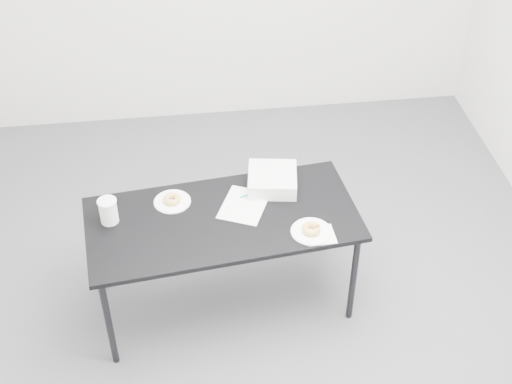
{
  "coord_description": "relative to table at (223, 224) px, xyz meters",
  "views": [
    {
      "loc": [
        -0.34,
        -2.95,
        3.26
      ],
      "look_at": [
        0.04,
        0.02,
        0.77
      ],
      "focal_mm": 50.0,
      "sensor_mm": 36.0,
      "label": 1
    }
  ],
  "objects": [
    {
      "name": "donut_near",
      "position": [
        0.46,
        -0.18,
        0.08
      ],
      "size": [
        0.11,
        0.11,
        0.03
      ],
      "primitive_type": "torus",
      "rotation": [
        0.0,
        0.0,
        -0.1
      ],
      "color": "gold",
      "rests_on": "plate_near"
    },
    {
      "name": "logo_patch",
      "position": [
        0.2,
        0.18,
        0.05
      ],
      "size": [
        0.06,
        0.06,
        0.0
      ],
      "primitive_type": "cube",
      "rotation": [
        0.0,
        0.0,
        -0.42
      ],
      "color": "green",
      "rests_on": "scorecard"
    },
    {
      "name": "bakery_box",
      "position": [
        0.31,
        0.23,
        0.1
      ],
      "size": [
        0.31,
        0.31,
        0.09
      ],
      "primitive_type": "cube",
      "rotation": [
        0.0,
        0.0,
        -0.15
      ],
      "color": "silver",
      "rests_on": "table"
    },
    {
      "name": "cup_lid",
      "position": [
        0.23,
        0.15,
        0.06
      ],
      "size": [
        0.09,
        0.09,
        0.01
      ],
      "primitive_type": "cylinder",
      "color": "white",
      "rests_on": "table"
    },
    {
      "name": "donut_far",
      "position": [
        -0.27,
        0.16,
        0.07
      ],
      "size": [
        0.1,
        0.1,
        0.03
      ],
      "primitive_type": "torus",
      "rotation": [
        0.0,
        0.0,
        -0.03
      ],
      "color": "gold",
      "rests_on": "plate_far"
    },
    {
      "name": "floor",
      "position": [
        0.15,
        0.06,
        -0.62
      ],
      "size": [
        4.0,
        4.0,
        0.0
      ],
      "primitive_type": "plane",
      "color": "#4D4C51",
      "rests_on": "ground"
    },
    {
      "name": "table",
      "position": [
        0.0,
        0.0,
        0.0
      ],
      "size": [
        1.54,
        0.85,
        0.67
      ],
      "rotation": [
        0.0,
        0.0,
        0.11
      ],
      "color": "black",
      "rests_on": "floor"
    },
    {
      "name": "plate_far",
      "position": [
        -0.27,
        0.16,
        0.05
      ],
      "size": [
        0.21,
        0.21,
        0.01
      ],
      "primitive_type": "cylinder",
      "color": "white",
      "rests_on": "table"
    },
    {
      "name": "coffee_cup",
      "position": [
        -0.61,
        0.05,
        0.12
      ],
      "size": [
        0.1,
        0.1,
        0.15
      ],
      "primitive_type": "cylinder",
      "color": "white",
      "rests_on": "table"
    },
    {
      "name": "pen",
      "position": [
        0.18,
        0.17,
        0.06
      ],
      "size": [
        0.13,
        0.05,
        0.01
      ],
      "primitive_type": "cylinder",
      "rotation": [
        0.0,
        1.57,
        0.33
      ],
      "color": "#0D9073",
      "rests_on": "scorecard"
    },
    {
      "name": "plate_near",
      "position": [
        0.46,
        -0.18,
        0.06
      ],
      "size": [
        0.22,
        0.22,
        0.01
      ],
      "primitive_type": "cylinder",
      "color": "white",
      "rests_on": "napkin"
    },
    {
      "name": "scorecard",
      "position": [
        0.13,
        0.09,
        0.05
      ],
      "size": [
        0.33,
        0.36,
        0.0
      ],
      "primitive_type": "cube",
      "rotation": [
        0.0,
        0.0,
        -0.42
      ],
      "color": "white",
      "rests_on": "table"
    },
    {
      "name": "napkin",
      "position": [
        0.5,
        -0.21,
        0.05
      ],
      "size": [
        0.16,
        0.16,
        0.0
      ],
      "primitive_type": "cube",
      "rotation": [
        0.0,
        0.0,
        0.04
      ],
      "color": "white",
      "rests_on": "table"
    }
  ]
}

